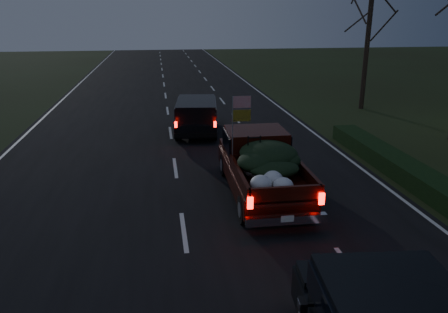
{
  "coord_description": "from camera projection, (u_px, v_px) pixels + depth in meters",
  "views": [
    {
      "loc": [
        -0.49,
        -10.24,
        5.44
      ],
      "look_at": [
        1.39,
        2.19,
        1.3
      ],
      "focal_mm": 35.0,
      "sensor_mm": 36.0,
      "label": 1
    }
  ],
  "objects": [
    {
      "name": "ground",
      "position": [
        184.0,
        232.0,
        11.39
      ],
      "size": [
        120.0,
        120.0,
        0.0
      ],
      "primitive_type": "plane",
      "color": "black",
      "rests_on": "ground"
    },
    {
      "name": "road_asphalt",
      "position": [
        184.0,
        232.0,
        11.39
      ],
      "size": [
        14.0,
        120.0,
        0.02
      ],
      "primitive_type": "cube",
      "color": "black",
      "rests_on": "ground"
    },
    {
      "name": "hedge_row",
      "position": [
        402.0,
        168.0,
        15.22
      ],
      "size": [
        1.0,
        10.0,
        0.6
      ],
      "primitive_type": "cube",
      "color": "black",
      "rests_on": "ground"
    },
    {
      "name": "bare_tree_far",
      "position": [
        370.0,
        17.0,
        24.54
      ],
      "size": [
        3.6,
        3.6,
        7.0
      ],
      "color": "black",
      "rests_on": "ground"
    },
    {
      "name": "pickup_truck",
      "position": [
        262.0,
        162.0,
        13.51
      ],
      "size": [
        2.1,
        5.35,
        2.79
      ],
      "rotation": [
        0.0,
        0.0,
        -0.01
      ],
      "color": "#380E07",
      "rests_on": "ground"
    },
    {
      "name": "lead_suv",
      "position": [
        197.0,
        113.0,
        20.55
      ],
      "size": [
        2.34,
        4.63,
        1.28
      ],
      "rotation": [
        0.0,
        0.0,
        -0.11
      ],
      "color": "black",
      "rests_on": "ground"
    }
  ]
}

